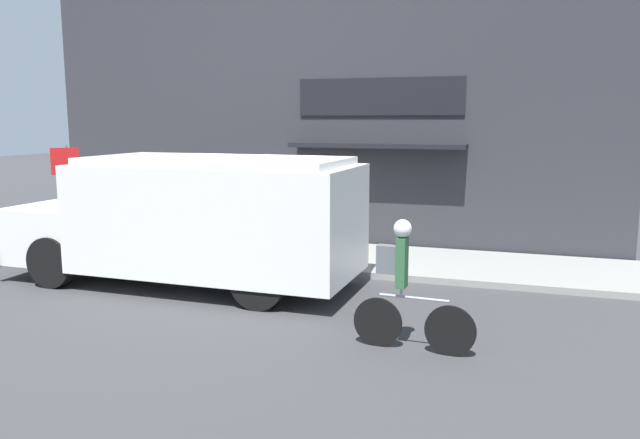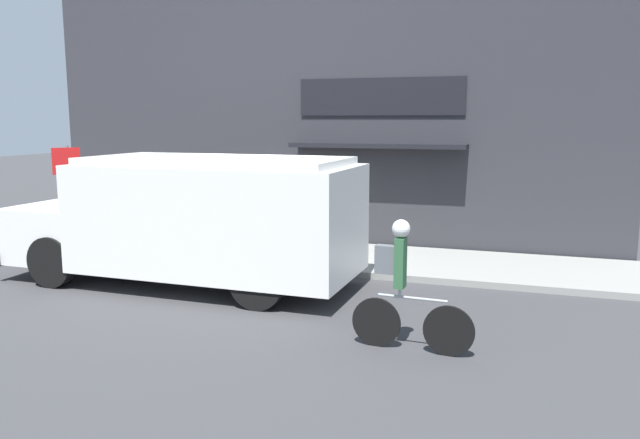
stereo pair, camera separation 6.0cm
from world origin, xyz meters
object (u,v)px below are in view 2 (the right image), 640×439
(school_bus, at_px, (195,218))
(trash_bin, at_px, (191,222))
(cyclist, at_px, (403,286))
(stop_sign_post, at_px, (68,178))

(school_bus, bearing_deg, trash_bin, 122.55)
(trash_bin, bearing_deg, cyclist, -39.40)
(school_bus, height_order, trash_bin, school_bus)
(trash_bin, bearing_deg, school_bus, -58.37)
(cyclist, bearing_deg, school_bus, 157.34)
(stop_sign_post, distance_m, trash_bin, 2.94)
(school_bus, relative_size, cyclist, 3.81)
(cyclist, height_order, trash_bin, cyclist)
(cyclist, bearing_deg, stop_sign_post, 157.99)
(cyclist, relative_size, stop_sign_post, 0.76)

